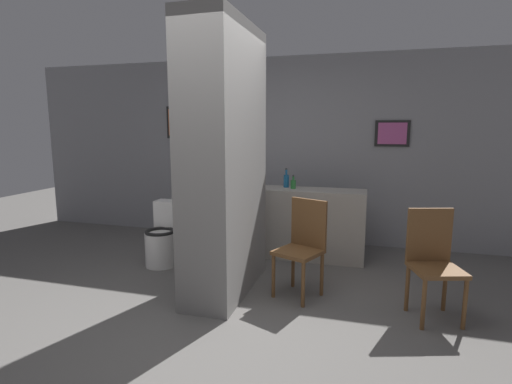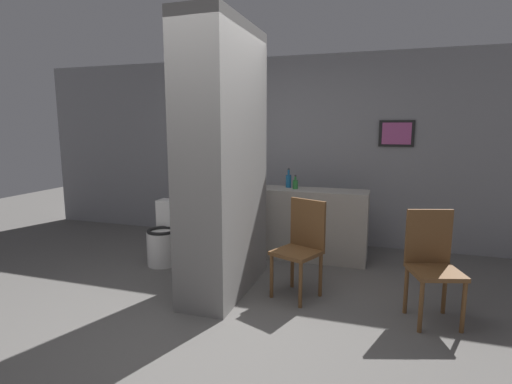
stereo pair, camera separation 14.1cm
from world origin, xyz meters
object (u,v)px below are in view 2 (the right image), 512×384
(bottle_tall, at_px, (289,180))
(chair_near_pillar, at_px, (301,244))
(chair_by_doorway, at_px, (432,261))
(toilet, at_px, (165,237))
(bicycle, at_px, (221,225))

(bottle_tall, bearing_deg, chair_near_pillar, -70.86)
(chair_by_doorway, distance_m, bottle_tall, 2.13)
(chair_near_pillar, height_order, chair_by_doorway, same)
(toilet, bearing_deg, bicycle, 55.54)
(bottle_tall, bearing_deg, bicycle, -170.63)
(toilet, height_order, chair_by_doorway, chair_by_doorway)
(chair_by_doorway, bearing_deg, bicycle, 136.75)
(chair_by_doorway, relative_size, bicycle, 0.60)
(toilet, distance_m, bicycle, 0.80)
(toilet, relative_size, chair_near_pillar, 0.79)
(toilet, height_order, chair_near_pillar, chair_near_pillar)
(toilet, height_order, bicycle, toilet)
(chair_by_doorway, xyz_separation_m, bottle_tall, (-1.58, 1.36, 0.45))
(bicycle, relative_size, bottle_tall, 6.35)
(chair_near_pillar, bearing_deg, toilet, -169.88)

